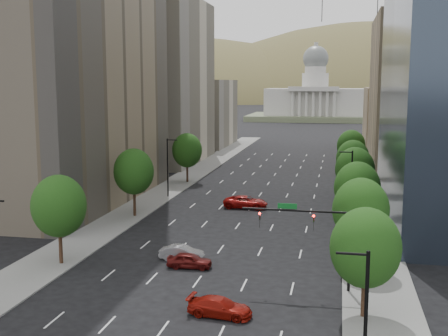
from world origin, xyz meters
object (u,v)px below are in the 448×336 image
Objects in this scene: car_maroon at (190,260)px; car_silver at (182,253)px; capitol at (315,102)px; car_red_far at (246,202)px; traffic_signal at (320,231)px; car_red_near at (220,307)px.

car_silver is (-1.36, 2.19, -0.00)m from car_maroon.
capitol is 9.80× the size of car_red_far.
car_red_far reaches higher than car_maroon.
capitol is at bearing 92.74° from traffic_signal.
traffic_signal is 13.43m from car_maroon.
traffic_signal is 2.08× the size of car_silver.
capitol is (-10.53, 219.71, 3.40)m from traffic_signal.
capitol reaches higher than car_silver.
car_red_far is (0.96, 26.51, 0.13)m from car_maroon.
car_silver is at bearing 33.21° from car_red_near.
car_maroon is 2.58m from car_silver.
car_maroon is at bearing -147.20° from car_silver.
car_maroon is (-12.17, 3.52, -4.45)m from traffic_signal.
car_maroon is at bearing 163.86° from traffic_signal.
car_silver is at bearing 29.19° from car_maroon.
car_red_near is 1.16× the size of car_maroon.
car_red_near is at bearing -89.11° from capitol.
capitol is at bearing -3.10° from car_maroon.
traffic_signal is 219.99m from capitol.
car_red_far is at bearing -4.74° from car_maroon.
capitol is 226.70m from car_red_near.
car_red_near is 0.80× the size of car_red_far.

